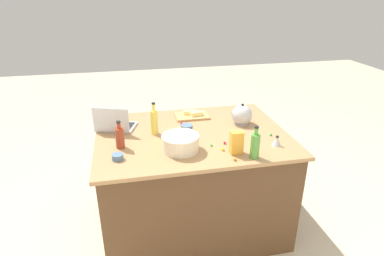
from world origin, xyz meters
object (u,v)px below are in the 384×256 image
object	(u,v)px
bottle_soy	(120,137)
candy_bag	(236,143)
mixing_bowl_large	(181,142)
kettle	(242,115)
bottle_olive	(255,145)
bottle_oil	(154,121)
cutting_board	(192,116)
laptop	(115,124)
ramekin_small	(187,128)
ramekin_medium	(118,157)
butter_stick_left	(190,112)
kitchen_timer	(277,141)
butter_stick_right	(197,114)

from	to	relation	value
bottle_soy	candy_bag	bearing A→B (deg)	161.90
mixing_bowl_large	kettle	bearing A→B (deg)	-147.90
bottle_soy	mixing_bowl_large	bearing A→B (deg)	162.43
bottle_olive	bottle_oil	bearing A→B (deg)	-40.33
bottle_oil	cutting_board	distance (m)	0.49
laptop	candy_bag	bearing A→B (deg)	144.46
laptop	ramekin_small	distance (m)	0.60
laptop	bottle_oil	xyz separation A→B (m)	(-0.32, 0.15, 0.06)
bottle_soy	ramekin_medium	size ratio (longest dim) A/B	2.67
mixing_bowl_large	bottle_olive	world-z (taller)	bottle_olive
bottle_oil	kettle	bearing A→B (deg)	-176.06
bottle_soy	bottle_olive	world-z (taller)	bottle_olive
ramekin_medium	ramekin_small	bearing A→B (deg)	-145.78
bottle_oil	butter_stick_left	distance (m)	0.49
ramekin_small	ramekin_medium	world-z (taller)	ramekin_small
bottle_olive	ramekin_medium	size ratio (longest dim) A/B	3.01
bottle_olive	kitchen_timer	bearing A→B (deg)	-148.83
bottle_oil	bottle_soy	distance (m)	0.34
bottle_olive	butter_stick_left	size ratio (longest dim) A/B	2.18
laptop	bottle_soy	xyz separation A→B (m)	(-0.04, 0.35, 0.04)
bottle_soy	cutting_board	xyz separation A→B (m)	(-0.65, -0.49, -0.08)
bottle_olive	cutting_board	bearing A→B (deg)	-72.18
bottle_oil	kitchen_timer	world-z (taller)	bottle_oil
laptop	ramekin_medium	world-z (taller)	laptop
laptop	kitchen_timer	xyz separation A→B (m)	(-1.20, 0.56, -0.01)
ramekin_medium	kitchen_timer	bearing A→B (deg)	178.66
mixing_bowl_large	ramekin_medium	bearing A→B (deg)	5.72
kettle	cutting_board	xyz separation A→B (m)	(0.39, -0.25, -0.07)
mixing_bowl_large	ramekin_medium	distance (m)	0.46
butter_stick_right	candy_bag	xyz separation A→B (m)	(-0.13, 0.74, 0.05)
butter_stick_right	ramekin_medium	world-z (taller)	butter_stick_right
mixing_bowl_large	bottle_oil	size ratio (longest dim) A/B	1.04
kettle	candy_bag	xyz separation A→B (m)	(0.23, 0.51, 0.01)
laptop	mixing_bowl_large	bearing A→B (deg)	134.48
butter_stick_left	candy_bag	distance (m)	0.80
laptop	candy_bag	distance (m)	1.05
kettle	kitchen_timer	world-z (taller)	kettle
laptop	ramekin_small	bearing A→B (deg)	166.45
candy_bag	mixing_bowl_large	bearing A→B (deg)	-18.70
bottle_olive	butter_stick_left	distance (m)	0.92
candy_bag	ramekin_medium	bearing A→B (deg)	-5.73
kettle	butter_stick_right	distance (m)	0.42
bottle_soy	kitchen_timer	distance (m)	1.18
bottle_oil	bottle_olive	world-z (taller)	bottle_oil
laptop	bottle_oil	distance (m)	0.36
kettle	cutting_board	distance (m)	0.47
bottle_oil	ramekin_medium	size ratio (longest dim) A/B	3.36
kettle	butter_stick_left	size ratio (longest dim) A/B	1.94
kettle	kitchen_timer	xyz separation A→B (m)	(-0.12, 0.46, -0.04)
cutting_board	ramekin_small	xyz separation A→B (m)	(0.10, 0.29, 0.02)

